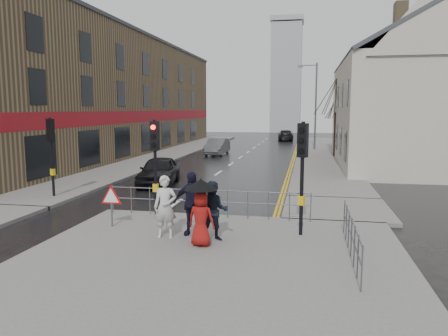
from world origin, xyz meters
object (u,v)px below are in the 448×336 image
at_px(pedestrian_with_umbrella, 201,208).
at_px(car_parked, 159,171).
at_px(pedestrian_b, 214,211).
at_px(pedestrian_d, 191,203).
at_px(pedestrian_a, 165,207).
at_px(car_mid, 217,147).

xyz_separation_m(pedestrian_with_umbrella, car_parked, (-4.71, 9.95, -0.48)).
height_order(pedestrian_b, pedestrian_with_umbrella, pedestrian_with_umbrella).
bearing_deg(pedestrian_with_umbrella, pedestrian_d, 118.29).
distance_m(pedestrian_b, car_parked, 10.62).
relative_size(pedestrian_a, car_mid, 0.43).
bearing_deg(pedestrian_a, pedestrian_d, 24.51).
height_order(pedestrian_a, pedestrian_with_umbrella, pedestrian_with_umbrella).
bearing_deg(pedestrian_a, pedestrian_b, -8.99).
xyz_separation_m(pedestrian_d, car_mid, (-4.28, 24.30, -0.40)).
height_order(pedestrian_a, pedestrian_d, pedestrian_d).
bearing_deg(pedestrian_d, car_parked, 119.77).
relative_size(pedestrian_a, pedestrian_b, 1.07).
bearing_deg(car_parked, pedestrian_d, -71.99).
bearing_deg(car_mid, pedestrian_with_umbrella, -78.03).
xyz_separation_m(pedestrian_with_umbrella, pedestrian_d, (-0.54, 1.01, -0.11)).
xyz_separation_m(pedestrian_a, pedestrian_b, (1.46, -0.01, -0.06)).
distance_m(pedestrian_a, pedestrian_with_umbrella, 1.36).
distance_m(pedestrian_a, car_mid, 25.00).
distance_m(pedestrian_a, pedestrian_b, 1.46).
bearing_deg(car_parked, car_mid, 83.45).
xyz_separation_m(pedestrian_b, pedestrian_d, (-0.78, 0.45, 0.10)).
bearing_deg(pedestrian_with_umbrella, car_mid, 100.80).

